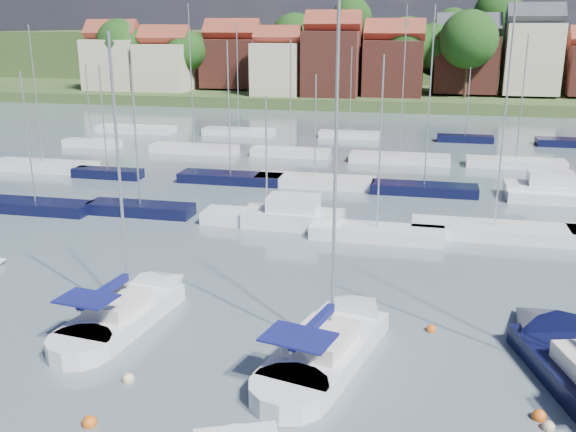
# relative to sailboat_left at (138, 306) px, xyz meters

# --- Properties ---
(ground) EXTENTS (260.00, 260.00, 0.00)m
(ground) POSITION_rel_sailboat_left_xyz_m (9.87, 35.33, -0.36)
(ground) COLOR #4C5D68
(ground) RESTS_ON ground
(sailboat_left) EXTENTS (4.10, 10.94, 14.56)m
(sailboat_left) POSITION_rel_sailboat_left_xyz_m (0.00, 0.00, 0.00)
(sailboat_left) COLOR silver
(sailboat_left) RESTS_ON ground
(sailboat_centre) EXTENTS (5.74, 12.10, 15.90)m
(sailboat_centre) POSITION_rel_sailboat_left_xyz_m (10.15, -1.08, -0.01)
(sailboat_centre) COLOR silver
(sailboat_centre) RESTS_ON ground
(sailboat_navy) EXTENTS (6.81, 13.09, 17.48)m
(sailboat_navy) POSITION_rel_sailboat_left_xyz_m (19.72, -0.96, -0.01)
(sailboat_navy) COLOR black
(sailboat_navy) RESTS_ON ground
(buoy_b) EXTENTS (0.54, 0.54, 0.54)m
(buoy_b) POSITION_rel_sailboat_left_xyz_m (2.35, -8.99, -0.36)
(buoy_b) COLOR #D85914
(buoy_b) RESTS_ON ground
(buoy_c) EXTENTS (0.50, 0.50, 0.50)m
(buoy_c) POSITION_rel_sailboat_left_xyz_m (2.38, -5.98, -0.36)
(buoy_c) COLOR beige
(buoy_c) RESTS_ON ground
(buoy_d) EXTENTS (0.43, 0.43, 0.43)m
(buoy_d) POSITION_rel_sailboat_left_xyz_m (9.92, -6.87, -0.36)
(buoy_d) COLOR beige
(buoy_d) RESTS_ON ground
(buoy_e) EXTENTS (0.45, 0.45, 0.45)m
(buoy_e) POSITION_rel_sailboat_left_xyz_m (14.14, 1.07, -0.36)
(buoy_e) COLOR #D85914
(buoy_e) RESTS_ON ground
(buoy_g) EXTENTS (0.44, 0.44, 0.44)m
(buoy_g) POSITION_rel_sailboat_left_xyz_m (18.22, -5.73, -0.36)
(buoy_g) COLOR beige
(buoy_g) RESTS_ON ground
(buoy_h) EXTENTS (0.52, 0.52, 0.52)m
(buoy_h) POSITION_rel_sailboat_left_xyz_m (17.99, -5.14, -0.36)
(buoy_h) COLOR #D85914
(buoy_h) RESTS_ON ground
(marina_field) EXTENTS (79.62, 41.41, 15.93)m
(marina_field) POSITION_rel_sailboat_left_xyz_m (11.77, 30.48, 0.07)
(marina_field) COLOR silver
(marina_field) RESTS_ON ground
(far_shore_town) EXTENTS (212.46, 90.00, 22.27)m
(far_shore_town) POSITION_rel_sailboat_left_xyz_m (12.09, 128.00, 4.25)
(far_shore_town) COLOR #465A2D
(far_shore_town) RESTS_ON ground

